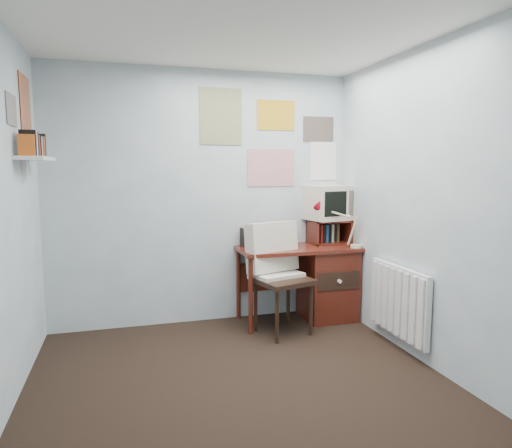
{
  "coord_description": "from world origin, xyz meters",
  "views": [
    {
      "loc": [
        -0.77,
        -2.74,
        1.55
      ],
      "look_at": [
        0.3,
        0.91,
        1.08
      ],
      "focal_mm": 32.0,
      "sensor_mm": 36.0,
      "label": 1
    }
  ],
  "objects_px": {
    "crt_tv": "(328,201)",
    "tv_riser": "(329,232)",
    "desk": "(322,280)",
    "desk_lamp": "(357,227)",
    "radiator": "(399,301)",
    "wall_shelf": "(36,159)",
    "desk_chair": "(283,281)"
  },
  "relations": [
    {
      "from": "crt_tv",
      "to": "desk",
      "type": "bearing_deg",
      "value": -142.25
    },
    {
      "from": "crt_tv",
      "to": "radiator",
      "type": "height_order",
      "value": "crt_tv"
    },
    {
      "from": "desk_chair",
      "to": "radiator",
      "type": "distance_m",
      "value": 1.04
    },
    {
      "from": "desk_chair",
      "to": "tv_riser",
      "type": "xyz_separation_m",
      "value": [
        0.65,
        0.42,
        0.38
      ]
    },
    {
      "from": "tv_riser",
      "to": "wall_shelf",
      "type": "distance_m",
      "value": 2.83
    },
    {
      "from": "tv_riser",
      "to": "radiator",
      "type": "relative_size",
      "value": 0.5
    },
    {
      "from": "tv_riser",
      "to": "wall_shelf",
      "type": "bearing_deg",
      "value": -169.68
    },
    {
      "from": "desk_chair",
      "to": "wall_shelf",
      "type": "distance_m",
      "value": 2.32
    },
    {
      "from": "desk",
      "to": "radiator",
      "type": "xyz_separation_m",
      "value": [
        0.29,
        -0.93,
        0.01
      ]
    },
    {
      "from": "desk_chair",
      "to": "desk_lamp",
      "type": "xyz_separation_m",
      "value": [
        0.8,
        0.1,
        0.46
      ]
    },
    {
      "from": "crt_tv",
      "to": "tv_riser",
      "type": "bearing_deg",
      "value": -80.22
    },
    {
      "from": "desk",
      "to": "wall_shelf",
      "type": "height_order",
      "value": "wall_shelf"
    },
    {
      "from": "desk",
      "to": "tv_riser",
      "type": "bearing_deg",
      "value": 42.96
    },
    {
      "from": "desk_lamp",
      "to": "tv_riser",
      "type": "xyz_separation_m",
      "value": [
        -0.15,
        0.31,
        -0.08
      ]
    },
    {
      "from": "desk_lamp",
      "to": "wall_shelf",
      "type": "bearing_deg",
      "value": -170.39
    },
    {
      "from": "desk",
      "to": "desk_lamp",
      "type": "bearing_deg",
      "value": -37.29
    },
    {
      "from": "desk_lamp",
      "to": "crt_tv",
      "type": "xyz_separation_m",
      "value": [
        -0.16,
        0.33,
        0.24
      ]
    },
    {
      "from": "crt_tv",
      "to": "radiator",
      "type": "relative_size",
      "value": 0.52
    },
    {
      "from": "desk",
      "to": "crt_tv",
      "type": "height_order",
      "value": "crt_tv"
    },
    {
      "from": "desk_chair",
      "to": "tv_riser",
      "type": "relative_size",
      "value": 2.52
    },
    {
      "from": "desk_chair",
      "to": "tv_riser",
      "type": "bearing_deg",
      "value": 16.74
    },
    {
      "from": "tv_riser",
      "to": "radiator",
      "type": "distance_m",
      "value": 1.15
    },
    {
      "from": "radiator",
      "to": "crt_tv",
      "type": "bearing_deg",
      "value": 99.53
    },
    {
      "from": "crt_tv",
      "to": "wall_shelf",
      "type": "height_order",
      "value": "wall_shelf"
    },
    {
      "from": "desk",
      "to": "tv_riser",
      "type": "distance_m",
      "value": 0.51
    },
    {
      "from": "tv_riser",
      "to": "wall_shelf",
      "type": "height_order",
      "value": "wall_shelf"
    },
    {
      "from": "desk_lamp",
      "to": "radiator",
      "type": "bearing_deg",
      "value": -82.34
    },
    {
      "from": "desk",
      "to": "crt_tv",
      "type": "relative_size",
      "value": 2.9
    },
    {
      "from": "desk_chair",
      "to": "crt_tv",
      "type": "relative_size",
      "value": 2.44
    },
    {
      "from": "desk",
      "to": "radiator",
      "type": "relative_size",
      "value": 1.5
    },
    {
      "from": "desk_lamp",
      "to": "wall_shelf",
      "type": "height_order",
      "value": "wall_shelf"
    },
    {
      "from": "desk",
      "to": "wall_shelf",
      "type": "xyz_separation_m",
      "value": [
        -2.57,
        -0.38,
        1.21
      ]
    }
  ]
}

